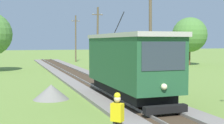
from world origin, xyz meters
TOP-DOWN VIEW (x-y plane):
  - red_tram at (0.00, 20.06)m, footprint 2.60×8.54m
  - utility_pole_mid at (4.28, 26.22)m, footprint 1.40×0.43m
  - utility_pole_far at (4.28, 41.31)m, footprint 1.40×0.63m
  - utility_pole_distant at (4.28, 54.50)m, footprint 1.40×0.41m
  - gravel_pile at (-4.00, 22.34)m, footprint 2.09×2.09m
  - track_worker at (-3.08, 13.40)m, footprint 0.43×0.44m
  - tree_left_near at (18.20, 42.18)m, footprint 4.96×4.96m

SIDE VIEW (x-z plane):
  - gravel_pile at x=-4.00m, z-range 0.00..0.88m
  - track_worker at x=-3.08m, z-range 0.09..1.88m
  - red_tram at x=0.00m, z-range -0.20..4.59m
  - utility_pole_far at x=4.28m, z-range 0.10..7.77m
  - utility_pole_distant at x=4.28m, z-range 0.10..7.82m
  - utility_pole_mid at x=4.28m, z-range 0.10..8.26m
  - tree_left_near at x=18.20m, z-range 0.94..7.79m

